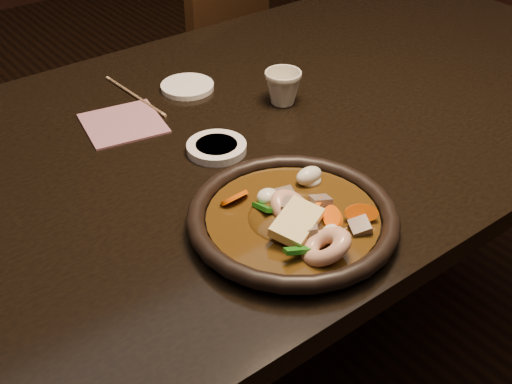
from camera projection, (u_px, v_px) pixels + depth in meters
floor at (290, 358)px, 1.69m from camera, size 5.00×6.00×0.01m
table at (300, 139)px, 1.29m from camera, size 1.60×0.90×0.75m
chair at (202, 89)px, 1.97m from camera, size 0.50×0.50×0.82m
plate at (293, 219)px, 0.93m from camera, size 0.31×0.31×0.03m
stirfry at (299, 217)px, 0.93m from camera, size 0.17×0.24×0.06m
soy_dish at (217, 148)px, 1.11m from camera, size 0.10×0.10×0.01m
saucer_right at (187, 87)px, 1.30m from camera, size 0.11×0.11×0.01m
tea_cup at (283, 87)px, 1.23m from camera, size 0.08×0.08×0.07m
chopsticks at (135, 96)px, 1.27m from camera, size 0.02×0.21×0.01m
napkin at (123, 123)px, 1.19m from camera, size 0.16×0.16×0.00m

